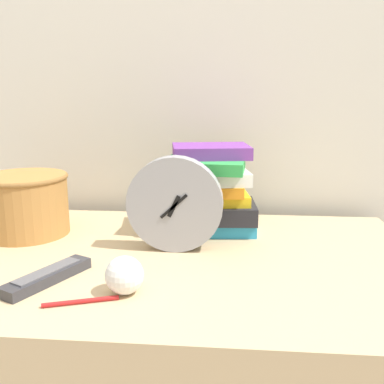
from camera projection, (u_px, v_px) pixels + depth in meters
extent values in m
cube|color=silver|center=(163.00, 40.00, 1.26)|extent=(6.00, 0.04, 2.40)
cylinder|color=#99999E|center=(175.00, 204.00, 0.98)|extent=(0.21, 0.04, 0.21)
cylinder|color=silver|center=(174.00, 205.00, 0.97)|extent=(0.18, 0.01, 0.18)
cube|color=black|center=(174.00, 206.00, 0.96)|extent=(0.03, 0.01, 0.05)
cube|color=black|center=(174.00, 206.00, 0.96)|extent=(0.06, 0.01, 0.06)
cylinder|color=black|center=(174.00, 206.00, 0.96)|extent=(0.01, 0.00, 0.01)
cube|color=#2D9ED1|center=(207.00, 225.00, 1.13)|extent=(0.24, 0.15, 0.03)
cube|color=#232328|center=(209.00, 211.00, 1.12)|extent=(0.24, 0.16, 0.04)
cube|color=yellow|center=(209.00, 197.00, 1.12)|extent=(0.20, 0.17, 0.03)
cube|color=orange|center=(204.00, 188.00, 1.10)|extent=(0.19, 0.13, 0.03)
cube|color=white|center=(211.00, 177.00, 1.09)|extent=(0.20, 0.15, 0.03)
cube|color=green|center=(205.00, 165.00, 1.08)|extent=(0.20, 0.16, 0.03)
cube|color=#7A3899|center=(211.00, 151.00, 1.11)|extent=(0.20, 0.16, 0.03)
cylinder|color=#B27A3D|center=(25.00, 205.00, 1.09)|extent=(0.20, 0.20, 0.15)
torus|color=olive|center=(23.00, 177.00, 1.08)|extent=(0.21, 0.21, 0.01)
cube|color=#333338|center=(47.00, 277.00, 0.83)|extent=(0.12, 0.19, 0.02)
cube|color=#59595E|center=(47.00, 271.00, 0.83)|extent=(0.09, 0.14, 0.00)
sphere|color=white|center=(124.00, 275.00, 0.78)|extent=(0.07, 0.07, 0.07)
cylinder|color=#B21E1E|center=(81.00, 301.00, 0.75)|extent=(0.12, 0.05, 0.01)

